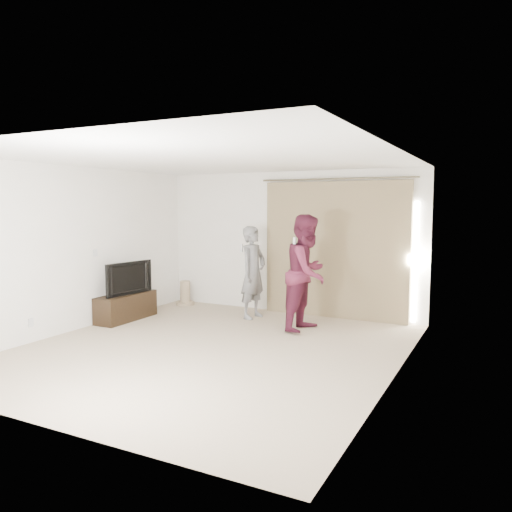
% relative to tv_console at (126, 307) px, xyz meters
% --- Properties ---
extents(floor, '(5.50, 5.50, 0.00)m').
position_rel_tv_console_xyz_m(floor, '(2.27, -0.86, -0.23)').
color(floor, tan).
rests_on(floor, ground).
extents(wall_back, '(5.00, 0.04, 2.60)m').
position_rel_tv_console_xyz_m(wall_back, '(2.27, 1.89, 1.07)').
color(wall_back, white).
rests_on(wall_back, ground).
extents(wall_left, '(0.04, 5.50, 2.60)m').
position_rel_tv_console_xyz_m(wall_left, '(-0.23, -0.86, 1.07)').
color(wall_left, white).
rests_on(wall_left, ground).
extents(ceiling, '(5.00, 5.50, 0.01)m').
position_rel_tv_console_xyz_m(ceiling, '(2.27, -0.86, 2.37)').
color(ceiling, white).
rests_on(ceiling, wall_back).
extents(curtain, '(2.80, 0.11, 2.46)m').
position_rel_tv_console_xyz_m(curtain, '(3.18, 1.82, 0.98)').
color(curtain, '#8E7C57').
rests_on(curtain, ground).
extents(tv_console, '(0.41, 1.18, 0.46)m').
position_rel_tv_console_xyz_m(tv_console, '(0.00, 0.00, 0.00)').
color(tv_console, black).
rests_on(tv_console, ground).
extents(tv, '(0.25, 0.99, 0.56)m').
position_rel_tv_console_xyz_m(tv, '(0.00, 0.00, 0.51)').
color(tv, black).
rests_on(tv, tv_console).
extents(scratching_post, '(0.36, 0.36, 0.48)m').
position_rel_tv_console_xyz_m(scratching_post, '(0.17, 1.54, -0.03)').
color(scratching_post, tan).
rests_on(scratching_post, ground).
extents(person_man, '(0.47, 0.64, 1.62)m').
position_rel_tv_console_xyz_m(person_man, '(1.90, 1.14, 0.58)').
color(person_man, slate).
rests_on(person_man, ground).
extents(person_woman, '(0.78, 0.96, 1.84)m').
position_rel_tv_console_xyz_m(person_woman, '(3.06, 0.77, 0.69)').
color(person_woman, '#561B30').
rests_on(person_woman, ground).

